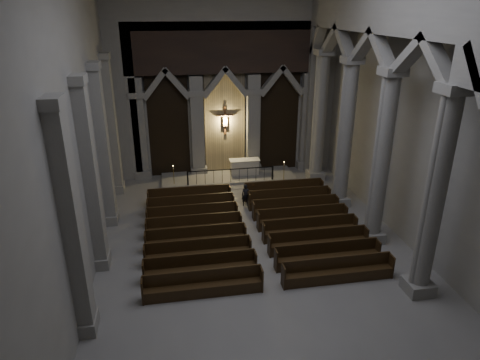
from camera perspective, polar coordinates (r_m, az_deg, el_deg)
The scene contains 11 objects.
room at distance 15.55m, azimuth 3.92°, elevation 12.14°, with size 24.00×24.10×12.00m.
sanctuary_wall at distance 26.91m, azimuth -2.04°, elevation 14.28°, with size 14.00×0.77×12.00m.
right_arcade at distance 18.76m, azimuth 19.96°, elevation 13.33°, with size 1.00×24.00×12.00m.
left_pilasters at distance 19.70m, azimuth -18.39°, elevation 2.08°, with size 0.60×13.00×8.03m.
sanctuary_step at distance 27.68m, azimuth -1.59°, elevation 0.48°, with size 8.50×2.60×0.15m, color gray.
altar at distance 27.74m, azimuth 0.60°, elevation 1.79°, with size 1.94×0.78×0.99m.
altar_rail at distance 26.38m, azimuth -1.24°, elevation 0.83°, with size 5.40×0.09×1.06m.
candle_stand_left at distance 26.56m, azimuth -8.79°, elevation -0.06°, with size 0.23×0.23×1.36m.
candle_stand_right at distance 26.82m, azimuth 5.85°, elevation 0.37°, with size 0.24×0.24×1.44m.
pews at distance 20.63m, azimuth 1.56°, elevation -6.72°, with size 9.99×8.69×1.02m.
worshipper at distance 23.60m, azimuth 0.76°, elevation -2.04°, with size 0.46×0.30×1.25m, color black.
Camera 1 is at (-3.63, -14.88, 10.28)m, focal length 32.00 mm.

